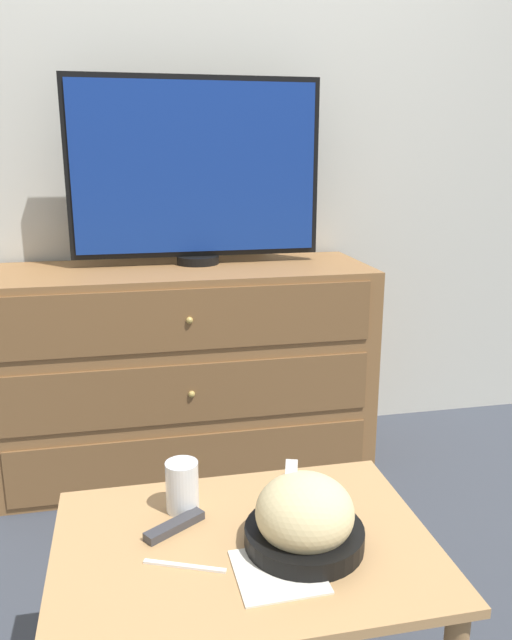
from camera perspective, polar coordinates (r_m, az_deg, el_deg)
The scene contains 10 objects.
ground_plane at distance 2.86m, azimuth -5.88°, elevation -10.18°, with size 12.00×12.00×0.00m, color #383D47.
wall_back at distance 2.61m, azimuth -6.75°, elevation 16.80°, with size 12.00×0.05×2.60m.
dresser at distance 2.44m, azimuth -6.55°, elevation -4.55°, with size 1.41×0.52×0.80m.
tv at distance 2.39m, azimuth -5.55°, elevation 13.42°, with size 0.94×0.16×0.68m.
coffee_table at distance 1.37m, azimuth -1.02°, elevation -22.36°, with size 0.76×0.54×0.46m.
takeout_bowl at distance 1.29m, azimuth 4.46°, elevation -17.69°, with size 0.24×0.24×0.16m.
drink_cup at distance 1.41m, azimuth -6.75°, elevation -15.12°, with size 0.07×0.07×0.11m.
napkin at distance 1.25m, azimuth 1.89°, elevation -22.01°, with size 0.17×0.17×0.00m.
knife at distance 1.27m, azimuth -6.55°, elevation -21.44°, with size 0.15×0.07×0.01m.
remote_control at distance 1.37m, azimuth -7.44°, elevation -18.16°, with size 0.13×0.10×0.02m.
Camera 1 is at (-0.25, -2.57, 1.22)m, focal length 35.00 mm.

